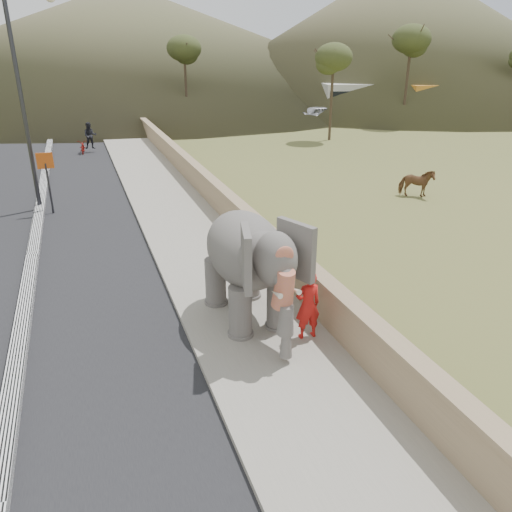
{
  "coord_description": "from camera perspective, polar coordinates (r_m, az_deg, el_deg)",
  "views": [
    {
      "loc": [
        -3.27,
        -5.54,
        6.02
      ],
      "look_at": [
        0.2,
        4.22,
        1.7
      ],
      "focal_mm": 35.0,
      "sensor_mm": 36.0,
      "label": 1
    }
  ],
  "objects": [
    {
      "name": "distant_car",
      "position": [
        45.46,
        7.56,
        15.76
      ],
      "size": [
        4.26,
        1.79,
        1.44
      ],
      "primitive_type": "imported",
      "rotation": [
        0.0,
        0.0,
        1.55
      ],
      "color": "#A8A8AF",
      "rests_on": "ground"
    },
    {
      "name": "signboard",
      "position": [
        20.85,
        -22.79,
        8.78
      ],
      "size": [
        0.6,
        0.08,
        2.4
      ],
      "color": "#2D2D33",
      "rests_on": "ground"
    },
    {
      "name": "parapet",
      "position": [
        17.19,
        -1.92,
        4.08
      ],
      "size": [
        0.3,
        120.0,
        1.1
      ],
      "primitive_type": "cube",
      "color": "tan",
      "rests_on": "ground"
    },
    {
      "name": "lamppost",
      "position": [
        21.15,
        -24.64,
        17.62
      ],
      "size": [
        1.76,
        0.36,
        8.0
      ],
      "color": "#333238",
      "rests_on": "ground"
    },
    {
      "name": "walkway",
      "position": [
        16.95,
        -7.22,
        1.93
      ],
      "size": [
        3.0,
        120.0,
        0.15
      ],
      "primitive_type": "cube",
      "color": "#9E9687",
      "rests_on": "ground"
    },
    {
      "name": "hill_far",
      "position": [
        75.99,
        -14.5,
        22.73
      ],
      "size": [
        80.0,
        80.0,
        14.0
      ],
      "primitive_type": "cone",
      "color": "brown",
      "rests_on": "ground"
    },
    {
      "name": "median",
      "position": [
        16.71,
        -24.16,
        -0.14
      ],
      "size": [
        0.35,
        120.0,
        0.22
      ],
      "primitive_type": "cube",
      "color": "black",
      "rests_on": "ground"
    },
    {
      "name": "hill_right",
      "position": [
        69.69,
        16.07,
        23.48
      ],
      "size": [
        56.0,
        56.0,
        16.0
      ],
      "primitive_type": "cone",
      "color": "brown",
      "rests_on": "ground"
    },
    {
      "name": "trees",
      "position": [
        31.22,
        -2.59,
        18.69
      ],
      "size": [
        47.68,
        38.31,
        9.5
      ],
      "color": "#473828",
      "rests_on": "ground"
    },
    {
      "name": "road",
      "position": [
        16.74,
        -24.11,
        -0.44
      ],
      "size": [
        7.0,
        120.0,
        0.03
      ],
      "primitive_type": "cube",
      "color": "black",
      "rests_on": "ground"
    },
    {
      "name": "cow",
      "position": [
        22.96,
        17.85,
        7.93
      ],
      "size": [
        1.57,
        1.31,
        1.22
      ],
      "primitive_type": "imported",
      "rotation": [
        0.0,
        0.0,
        1.03
      ],
      "color": "brown",
      "rests_on": "ground"
    },
    {
      "name": "bus_orange",
      "position": [
        50.72,
        22.46,
        15.97
      ],
      "size": [
        11.19,
        3.54,
        3.1
      ],
      "primitive_type": "cube",
      "rotation": [
        0.0,
        0.0,
        1.48
      ],
      "color": "orange",
      "rests_on": "ground"
    },
    {
      "name": "elephant_and_man",
      "position": [
        11.4,
        -1.13,
        -0.96
      ],
      "size": [
        2.26,
        3.75,
        2.63
      ],
      "color": "slate",
      "rests_on": "ground"
    },
    {
      "name": "ground",
      "position": [
        8.81,
        8.56,
        -20.77
      ],
      "size": [
        160.0,
        160.0,
        0.0
      ],
      "primitive_type": "plane",
      "color": "olive",
      "rests_on": "ground"
    },
    {
      "name": "bus_white",
      "position": [
        49.12,
        14.27,
        16.77
      ],
      "size": [
        11.28,
        4.93,
        3.1
      ],
      "primitive_type": "cube",
      "rotation": [
        0.0,
        0.0,
        1.34
      ],
      "color": "beige",
      "rests_on": "ground"
    },
    {
      "name": "motorcyclist",
      "position": [
        33.22,
        -18.79,
        12.34
      ],
      "size": [
        1.25,
        1.61,
        1.86
      ],
      "color": "maroon",
      "rests_on": "ground"
    }
  ]
}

